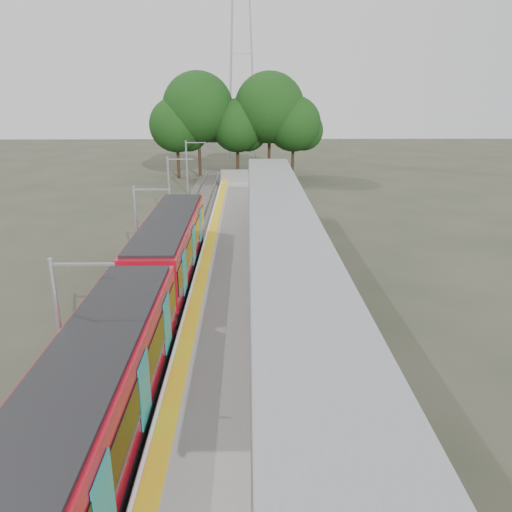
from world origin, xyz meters
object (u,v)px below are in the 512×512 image
(bench_mid, at_px, (287,310))
(info_pillar_near, at_px, (273,347))
(bench_far, at_px, (284,211))
(info_pillar_far, at_px, (267,273))
(litter_bin, at_px, (274,286))
(train, at_px, (145,296))

(bench_mid, xyz_separation_m, info_pillar_near, (-0.79, -3.76, 0.33))
(bench_far, bearing_deg, info_pillar_near, -104.49)
(bench_far, distance_m, info_pillar_far, 13.95)
(info_pillar_far, relative_size, litter_bin, 1.89)
(bench_mid, xyz_separation_m, bench_far, (1.07, 17.63, 0.01))
(train, distance_m, info_pillar_far, 6.35)
(bench_mid, bearing_deg, train, -159.92)
(info_pillar_far, distance_m, litter_bin, 1.03)
(bench_mid, distance_m, litter_bin, 2.88)
(info_pillar_near, distance_m, info_pillar_far, 7.55)
(bench_far, height_order, litter_bin, bench_far)
(bench_far, distance_m, info_pillar_near, 21.47)
(info_pillar_near, distance_m, litter_bin, 6.63)
(info_pillar_near, bearing_deg, bench_mid, 57.89)
(train, bearing_deg, info_pillar_near, -38.00)
(train, xyz_separation_m, bench_mid, (6.04, -0.35, -0.54))
(bench_far, bearing_deg, info_pillar_far, -106.88)
(bench_far, xyz_separation_m, litter_bin, (-1.47, -14.78, -0.07))
(info_pillar_far, height_order, litter_bin, info_pillar_far)
(bench_far, height_order, info_pillar_near, info_pillar_near)
(info_pillar_near, relative_size, info_pillar_far, 1.15)
(bench_far, relative_size, info_pillar_far, 0.89)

